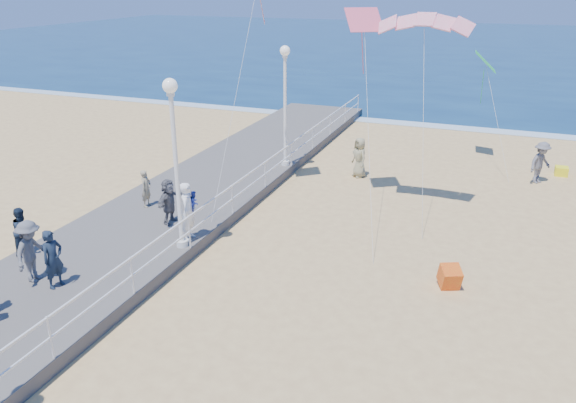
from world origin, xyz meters
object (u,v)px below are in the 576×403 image
(beach_walker_a, at_px, (541,163))
(spectator_6, at_px, (146,188))
(lamp_post_mid, at_px, (175,148))
(box_kite, at_px, (450,279))
(spectator_5, at_px, (169,201))
(beach_walker_c, at_px, (359,157))
(spectator_7, at_px, (23,231))
(woman_holding_toddler, at_px, (188,211))
(toddler_held, at_px, (194,202))
(lamp_post_far, at_px, (285,94))
(spectator_2, at_px, (31,251))
(beach_chair_left, at_px, (561,171))
(spectator_0, at_px, (53,259))

(beach_walker_a, bearing_deg, spectator_6, 162.11)
(lamp_post_mid, xyz_separation_m, box_kite, (8.19, 1.11, -3.36))
(spectator_5, xyz_separation_m, beach_walker_c, (4.64, 8.28, -0.29))
(spectator_7, distance_m, beach_walker_c, 14.12)
(woman_holding_toddler, bearing_deg, box_kite, -96.86)
(toddler_held, xyz_separation_m, spectator_5, (-1.46, 0.76, -0.45))
(lamp_post_far, xyz_separation_m, spectator_2, (-2.73, -12.39, -2.35))
(spectator_5, relative_size, box_kite, 2.65)
(lamp_post_far, relative_size, spectator_7, 3.51)
(spectator_2, xyz_separation_m, beach_walker_a, (13.54, 15.20, -0.39))
(beach_walker_c, bearing_deg, woman_holding_toddler, -65.08)
(box_kite, bearing_deg, spectator_6, 148.89)
(spectator_5, bearing_deg, lamp_post_mid, -134.22)
(spectator_7, height_order, beach_walker_c, spectator_7)
(spectator_2, bearing_deg, box_kite, -77.52)
(beach_walker_a, bearing_deg, spectator_5, 168.37)
(spectator_5, bearing_deg, beach_walker_a, -46.42)
(spectator_7, xyz_separation_m, beach_walker_a, (15.06, 13.98, -0.23))
(spectator_2, distance_m, beach_walker_a, 20.36)
(spectator_2, bearing_deg, spectator_5, -25.51)
(spectator_5, distance_m, beach_chair_left, 17.72)
(spectator_5, distance_m, spectator_7, 4.66)
(spectator_0, height_order, spectator_2, spectator_2)
(woman_holding_toddler, relative_size, beach_chair_left, 3.53)
(spectator_6, bearing_deg, spectator_5, -125.30)
(spectator_0, relative_size, spectator_6, 1.20)
(spectator_7, relative_size, beach_walker_a, 0.82)
(woman_holding_toddler, xyz_separation_m, spectator_2, (-2.68, -3.97, -0.06))
(lamp_post_far, distance_m, box_kite, 11.86)
(lamp_post_mid, distance_m, spectator_0, 4.62)
(lamp_post_mid, relative_size, spectator_5, 3.34)
(lamp_post_mid, distance_m, beach_walker_a, 16.24)
(toddler_held, relative_size, box_kite, 1.30)
(box_kite, bearing_deg, lamp_post_far, 112.00)
(lamp_post_far, xyz_separation_m, beach_walker_a, (10.81, 2.81, -2.74))
(beach_walker_a, relative_size, beach_walker_c, 1.02)
(spectator_2, bearing_deg, spectator_0, -103.10)
(spectator_2, height_order, beach_chair_left, spectator_2)
(toddler_held, distance_m, spectator_7, 5.25)
(woman_holding_toddler, xyz_separation_m, beach_chair_left, (11.89, 12.69, -1.17))
(lamp_post_mid, xyz_separation_m, beach_walker_a, (10.81, 11.81, -2.74))
(spectator_0, bearing_deg, spectator_7, 71.83)
(spectator_2, relative_size, spectator_5, 1.14)
(lamp_post_mid, height_order, toddler_held, lamp_post_mid)
(lamp_post_far, bearing_deg, spectator_7, -110.83)
(woman_holding_toddler, distance_m, beach_chair_left, 17.43)
(toddler_held, relative_size, spectator_0, 0.46)
(lamp_post_mid, height_order, spectator_0, lamp_post_mid)
(woman_holding_toddler, distance_m, spectator_0, 4.43)
(beach_walker_c, height_order, box_kite, beach_walker_c)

